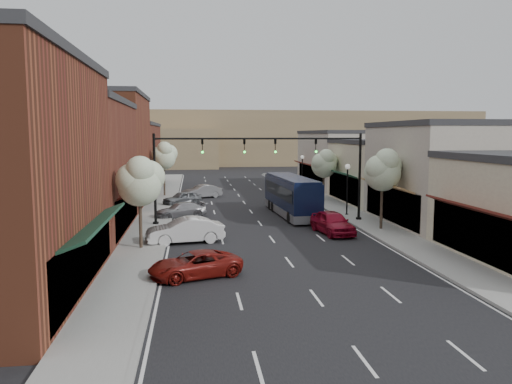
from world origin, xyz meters
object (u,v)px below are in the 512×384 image
object	(u,v)px
signal_mast_left	(186,165)
tree_right_near	(383,169)
parked_car_b	(185,230)
signal_mast_right	(331,164)
tree_left_far	(164,155)
red_hatchback	(332,222)
lamp_post_far	(302,167)
lamp_post_near	(347,181)
tree_left_near	(140,180)
parked_car_c	(181,210)
tree_right_far	(325,163)
coach_bus	(291,195)
parked_car_d	(182,198)
parked_car_e	(202,191)
parked_car_a	(195,265)

from	to	relation	value
signal_mast_left	tree_right_near	distance (m)	14.55
tree_right_near	parked_car_b	xyz separation A→B (m)	(-14.04, -2.29, -3.64)
signal_mast_right	tree_left_far	world-z (taller)	signal_mast_right
red_hatchback	parked_car_b	distance (m)	10.31
signal_mast_left	red_hatchback	size ratio (longest dim) A/B	1.74
signal_mast_right	lamp_post_far	size ratio (longest dim) A/B	1.85
lamp_post_near	lamp_post_far	bearing A→B (deg)	90.00
tree_left_near	parked_car_c	size ratio (longest dim) A/B	1.31
tree_left_near	tree_left_far	size ratio (longest dim) A/B	0.93
tree_right_far	coach_bus	world-z (taller)	tree_right_far
signal_mast_left	tree_left_near	distance (m)	8.48
tree_right_far	parked_car_d	size ratio (longest dim) A/B	1.38
signal_mast_right	signal_mast_left	xyz separation A→B (m)	(-11.24, 0.00, 0.00)
red_hatchback	signal_mast_left	bearing A→B (deg)	147.58
tree_left_near	parked_car_e	distance (m)	24.83
tree_left_near	parked_car_c	bearing A→B (deg)	79.91
signal_mast_right	parked_car_a	distance (m)	18.25
coach_bus	tree_left_near	bearing A→B (deg)	-137.84
signal_mast_left	coach_bus	bearing A→B (deg)	21.68
signal_mast_right	tree_right_near	xyz separation A→B (m)	(2.73, -4.05, -0.17)
tree_right_far	tree_left_far	world-z (taller)	tree_left_far
parked_car_a	parked_car_d	distance (m)	25.41
lamp_post_near	parked_car_b	world-z (taller)	lamp_post_near
tree_right_near	tree_right_far	world-z (taller)	tree_right_near
tree_right_near	tree_right_far	distance (m)	16.01
signal_mast_right	parked_car_a	bearing A→B (deg)	-127.04
red_hatchback	parked_car_a	distance (m)	13.51
signal_mast_left	tree_left_far	world-z (taller)	signal_mast_left
parked_car_c	lamp_post_far	bearing A→B (deg)	121.26
tree_right_near	parked_car_a	bearing A→B (deg)	-142.94
tree_left_far	coach_bus	world-z (taller)	tree_left_far
lamp_post_far	parked_car_d	distance (m)	16.72
parked_car_d	parked_car_e	xyz separation A→B (m)	(2.00, 5.03, 0.05)
lamp_post_far	coach_bus	world-z (taller)	lamp_post_far
lamp_post_near	parked_car_c	distance (m)	14.23
tree_left_near	red_hatchback	xyz separation A→B (m)	(12.74, 3.35, -3.42)
tree_right_far	coach_bus	bearing A→B (deg)	-121.47
lamp_post_far	tree_left_near	bearing A→B (deg)	-119.78
signal_mast_right	parked_car_b	world-z (taller)	signal_mast_right
parked_car_b	parked_car_d	world-z (taller)	parked_car_b
signal_mast_right	red_hatchback	xyz separation A→B (m)	(-1.14, -4.71, -3.82)
tree_right_far	lamp_post_near	bearing A→B (deg)	-93.31
tree_right_near	lamp_post_near	bearing A→B (deg)	94.77
signal_mast_left	parked_car_c	world-z (taller)	signal_mast_left
lamp_post_near	red_hatchback	xyz separation A→B (m)	(-3.32, -7.21, -2.20)
parked_car_b	parked_car_c	bearing A→B (deg)	172.40
coach_bus	parked_car_a	bearing A→B (deg)	-118.21
tree_right_near	tree_left_far	size ratio (longest dim) A/B	0.97
signal_mast_left	red_hatchback	distance (m)	11.78
red_hatchback	parked_car_b	bearing A→B (deg)	-178.30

